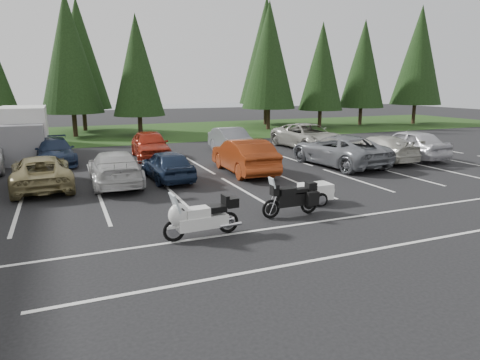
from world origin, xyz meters
The scene contains 27 objects.
ground centered at (0.00, 0.00, 0.00)m, with size 120.00×120.00×0.00m, color black.
grass_strip centered at (0.00, 24.00, 0.01)m, with size 80.00×16.00×0.01m, color #193310.
lake_water centered at (4.00, 55.00, 0.00)m, with size 70.00×50.00×0.02m, color slate.
box_truck centered at (-8.00, 12.50, 1.45)m, with size 2.40×5.60×2.90m, color silver, non-canonical shape.
stall_markings centered at (0.00, 2.00, 0.00)m, with size 32.00×16.00×0.01m, color silver.
conifer_4 centered at (-5.00, 22.90, 6.53)m, with size 4.80×4.80×11.17m.
conifer_5 centered at (0.00, 21.60, 5.63)m, with size 4.14×4.14×9.63m.
conifer_6 centered at (12.00, 22.10, 6.71)m, with size 4.93×4.93×11.48m.
conifer_7 centered at (17.50, 21.80, 5.81)m, with size 4.27×4.27×9.94m.
conifer_8 centered at (23.00, 22.60, 6.17)m, with size 4.53×4.53×10.56m.
conifer_9 centered at (29.00, 21.30, 7.07)m, with size 5.19×5.19×12.10m.
conifer_back_b centered at (-4.00, 27.50, 6.77)m, with size 4.97×4.97×11.58m.
conifer_back_c centered at (14.00, 26.80, 7.49)m, with size 5.50×5.50×12.81m.
car_near_2 centered at (-6.93, 4.58, 0.68)m, with size 2.24×4.86×1.35m, color #8A7E50.
car_near_3 centered at (-4.08, 4.14, 0.72)m, with size 2.01×4.94×1.43m, color #BABAB8.
car_near_4 centered at (-1.84, 4.13, 0.68)m, with size 1.61×4.01×1.37m, color #17243B.
car_near_5 centered at (1.92, 4.32, 0.82)m, with size 1.74×4.98×1.64m, color maroon.
car_near_6 centered at (7.22, 4.16, 0.80)m, with size 2.66×5.77×1.60m, color slate.
car_near_7 centered at (10.08, 4.46, 0.71)m, with size 1.98×4.87×1.41m, color #AAA89B.
car_near_8 centered at (12.20, 4.47, 0.83)m, with size 1.97×4.90×1.67m, color silver.
car_far_1 centered at (-6.46, 10.26, 0.68)m, with size 1.90×4.69×1.36m, color #18253E.
car_far_2 centered at (-1.41, 10.17, 0.79)m, with size 1.86×4.63×1.58m, color #9E2614.
car_far_3 centered at (3.62, 10.19, 0.76)m, with size 1.62×4.63×1.53m, color slate.
car_far_4 centered at (8.91, 9.97, 0.81)m, with size 2.70×5.86×1.63m, color #A3A195.
touring_motorcycle centered at (-2.65, -3.40, 0.68)m, with size 2.46×0.76×1.36m, color silver, non-canonical shape.
cargo_trailer centered at (2.15, -1.62, 0.37)m, with size 1.58×0.89×0.73m, color white, non-canonical shape.
adventure_motorcycle centered at (0.59, -2.61, 0.68)m, with size 2.22×0.77×1.35m, color black, non-canonical shape.
Camera 1 is at (-6.01, -14.21, 4.16)m, focal length 32.00 mm.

